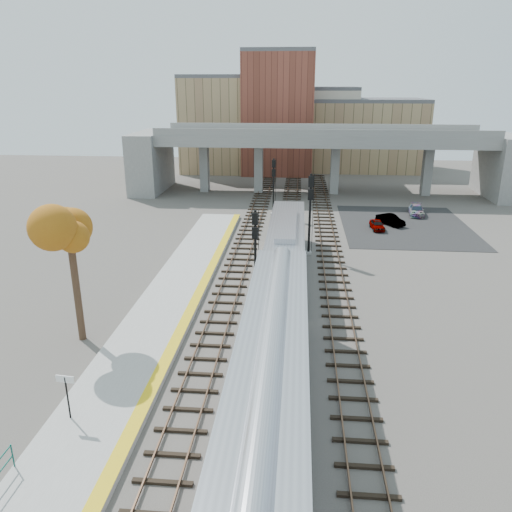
% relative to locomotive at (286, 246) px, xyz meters
% --- Properties ---
extents(ground, '(160.00, 160.00, 0.00)m').
position_rel_locomotive_xyz_m(ground, '(-1.00, -12.38, -2.28)').
color(ground, '#47423D').
rests_on(ground, ground).
extents(platform, '(4.50, 60.00, 0.35)m').
position_rel_locomotive_xyz_m(platform, '(-8.25, -12.38, -2.10)').
color(platform, '#9E9E99').
rests_on(platform, ground).
extents(yellow_strip, '(0.70, 60.00, 0.01)m').
position_rel_locomotive_xyz_m(yellow_strip, '(-6.35, -12.38, -1.92)').
color(yellow_strip, yellow).
rests_on(yellow_strip, platform).
extents(tracks, '(10.70, 95.00, 0.25)m').
position_rel_locomotive_xyz_m(tracks, '(-0.07, 0.12, -2.20)').
color(tracks, black).
rests_on(tracks, ground).
extents(overpass, '(54.00, 12.00, 9.50)m').
position_rel_locomotive_xyz_m(overpass, '(3.92, 32.62, 3.53)').
color(overpass, slate).
rests_on(overpass, ground).
extents(buildings_far, '(43.00, 21.00, 20.60)m').
position_rel_locomotive_xyz_m(buildings_far, '(0.26, 54.19, 5.60)').
color(buildings_far, '#9F885C').
rests_on(buildings_far, ground).
extents(parking_lot, '(14.00, 18.00, 0.04)m').
position_rel_locomotive_xyz_m(parking_lot, '(13.00, 15.62, -2.26)').
color(parking_lot, black).
rests_on(parking_lot, ground).
extents(locomotive, '(3.02, 19.05, 4.10)m').
position_rel_locomotive_xyz_m(locomotive, '(0.00, 0.00, 0.00)').
color(locomotive, '#A8AAB2').
rests_on(locomotive, ground).
extents(coach, '(3.03, 25.00, 5.00)m').
position_rel_locomotive_xyz_m(coach, '(-0.00, -22.61, 0.52)').
color(coach, '#A8AAB2').
rests_on(coach, ground).
extents(signal_mast_near, '(0.60, 0.64, 6.75)m').
position_rel_locomotive_xyz_m(signal_mast_near, '(-2.10, -5.79, 1.02)').
color(signal_mast_near, '#9E9E99').
rests_on(signal_mast_near, ground).
extents(signal_mast_mid, '(0.60, 0.64, 7.61)m').
position_rel_locomotive_xyz_m(signal_mast_mid, '(2.00, 4.57, 1.60)').
color(signal_mast_mid, '#9E9E99').
rests_on(signal_mast_mid, ground).
extents(signal_mast_far, '(0.60, 0.64, 6.88)m').
position_rel_locomotive_xyz_m(signal_mast_far, '(-2.10, 18.95, 1.10)').
color(signal_mast_far, '#9E9E99').
rests_on(signal_mast_far, ground).
extents(station_sign, '(0.90, 0.14, 2.27)m').
position_rel_locomotive_xyz_m(station_sign, '(-9.49, -21.13, -0.30)').
color(station_sign, black).
rests_on(station_sign, platform).
extents(tree, '(3.60, 3.60, 9.10)m').
position_rel_locomotive_xyz_m(tree, '(-12.38, -13.06, 4.47)').
color(tree, '#382619').
rests_on(tree, ground).
extents(car_a, '(1.53, 3.26, 1.08)m').
position_rel_locomotive_xyz_m(car_a, '(9.59, 13.59, -1.70)').
color(car_a, '#99999E').
rests_on(car_a, parking_lot).
extents(car_b, '(3.10, 3.70, 1.19)m').
position_rel_locomotive_xyz_m(car_b, '(11.35, 15.69, -1.64)').
color(car_b, '#99999E').
rests_on(car_b, parking_lot).
extents(car_c, '(2.21, 4.32, 1.20)m').
position_rel_locomotive_xyz_m(car_c, '(15.23, 20.44, -1.64)').
color(car_c, '#99999E').
rests_on(car_c, parking_lot).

